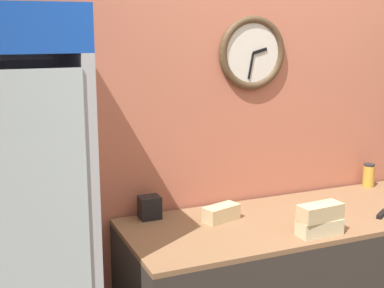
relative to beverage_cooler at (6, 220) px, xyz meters
The scene contains 7 objects.
wall_back 1.53m from the beverage_cooler, 13.04° to the left, with size 5.20×0.10×2.70m.
beverage_cooler is the anchor object (origin of this frame).
sandwich_stack_bottom 1.45m from the beverage_cooler, 12.78° to the right, with size 0.22×0.10×0.08m.
sandwich_stack_middle 1.45m from the beverage_cooler, 12.78° to the right, with size 0.23×0.11×0.08m.
sandwich_flat_left 1.07m from the beverage_cooler, ahead, with size 0.21×0.14×0.08m.
condiment_jar 2.20m from the beverage_cooler, ahead, with size 0.07×0.07×0.15m.
napkin_dispenser 0.77m from the beverage_cooler, 16.82° to the left, with size 0.11×0.09×0.12m.
Camera 1 is at (-1.57, -1.37, 1.89)m, focal length 50.00 mm.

